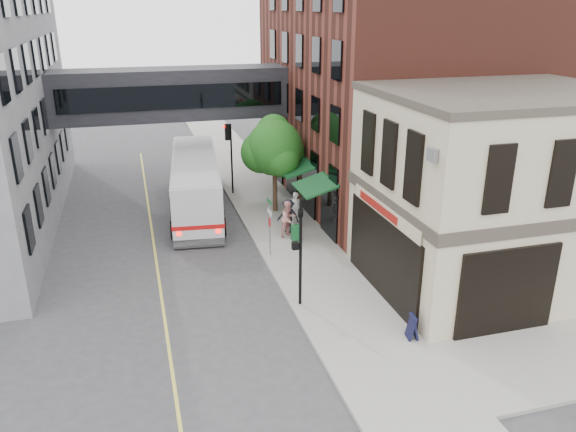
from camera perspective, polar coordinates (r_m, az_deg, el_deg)
ground at (r=21.48m, az=1.77°, el=-11.90°), size 120.00×120.00×0.00m
sidewalk_main at (r=34.12m, az=-2.06°, el=0.97°), size 4.00×60.00×0.15m
corner_building at (r=25.19m, az=20.33°, el=2.39°), size 10.19×8.12×8.45m
brick_building at (r=36.07m, az=10.14°, el=13.05°), size 13.76×18.00×14.00m
skyway_bridge at (r=35.69m, az=-11.78°, el=12.08°), size 14.00×3.18×3.00m
traffic_signal_near at (r=21.87m, az=1.21°, el=-2.42°), size 0.44×0.22×4.60m
traffic_signal_far at (r=35.69m, az=-6.02°, el=7.21°), size 0.53×0.28×4.50m
street_sign_pole at (r=26.74m, az=-1.87°, el=-0.45°), size 0.08×0.75×3.00m
street_tree at (r=32.34m, az=-1.48°, el=6.96°), size 3.80×3.20×5.60m
lane_marking at (r=29.59m, az=-13.46°, el=-2.93°), size 0.12×40.00×0.01m
bus at (r=33.62m, az=-9.37°, el=3.47°), size 3.86×12.05×3.19m
pedestrian_a at (r=30.71m, az=0.80°, el=0.72°), size 0.79×0.65×1.88m
pedestrian_b at (r=29.24m, az=0.04°, el=-0.29°), size 1.16×1.06×1.92m
pedestrian_c at (r=29.74m, az=0.04°, el=0.01°), size 1.38×1.23×1.86m
newspaper_box at (r=28.85m, az=0.81°, el=-1.74°), size 0.45×0.41×0.83m
sandwich_board at (r=21.23m, az=12.52°, el=-10.92°), size 0.41×0.56×0.92m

